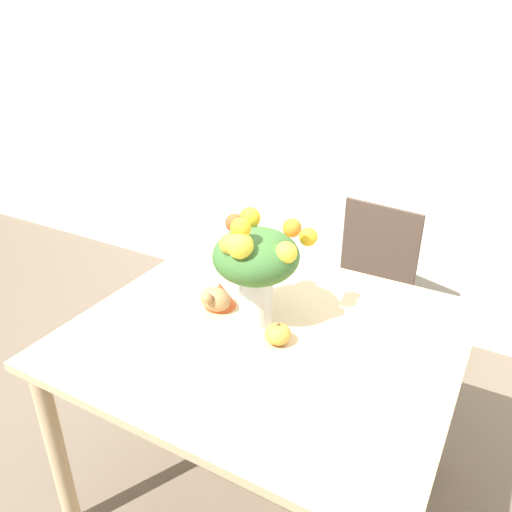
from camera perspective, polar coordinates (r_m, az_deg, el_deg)
ground_plane at (r=2.20m, az=0.94°, el=-25.11°), size 12.00×12.00×0.00m
wall_back at (r=2.74m, az=16.38°, el=17.76°), size 8.00×0.06×2.70m
dining_table at (r=1.72m, az=1.11°, el=-11.11°), size 1.21×1.07×0.77m
flower_vase at (r=1.59m, az=0.01°, el=-0.66°), size 0.30×0.28×0.40m
pumpkin at (r=1.59m, az=2.51°, el=-8.89°), size 0.08×0.08×0.08m
turkey_figurine at (r=1.76m, az=-4.37°, el=-4.63°), size 0.11×0.15×0.09m
dining_chair_near_window at (r=2.53m, az=12.16°, el=-3.94°), size 0.48×0.48×0.87m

